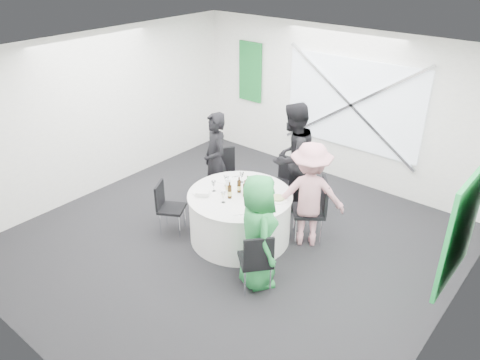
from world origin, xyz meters
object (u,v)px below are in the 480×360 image
Objects in this scene: chair_back_left at (224,172)px; person_man_back at (292,157)px; green_water_bottle at (251,190)px; chair_back at (285,179)px; clear_water_bottle at (228,186)px; chair_front_left at (167,204)px; banquet_table at (240,216)px; chair_back_right at (315,205)px; person_woman_pink at (309,195)px; chair_front_right at (257,258)px; person_woman_green at (258,232)px; person_man_back_left at (215,161)px.

person_man_back is at bearing -22.39° from chair_back_left.
green_water_bottle reaches higher than chair_back_left.
chair_back is 0.48× the size of person_man_back.
green_water_bottle is 1.06× the size of clear_water_bottle.
chair_back_left is at bearing 149.27° from green_water_bottle.
chair_front_left is 1.38m from green_water_bottle.
banquet_table is 1.55× the size of chair_back_right.
clear_water_bottle is at bearing -2.60° from person_woman_pink.
chair_back is at bearing 100.28° from green_water_bottle.
green_water_bottle is at bearing -83.45° from chair_back_left.
person_woman_pink is (0.79, -0.72, -0.11)m from person_man_back.
chair_back_right reaches higher than chair_front_left.
green_water_bottle is at bearing -81.67° from chair_back.
chair_back_left is at bearing -88.37° from chair_front_right.
chair_front_left is 1.86m from person_woman_green.
clear_water_bottle is (-0.24, -1.34, -0.05)m from person_man_back.
chair_front_right is 3.18× the size of clear_water_bottle.
chair_back_left is 2.42m from chair_front_right.
chair_back_right reaches higher than chair_front_right.
person_woman_pink reaches higher than chair_back_left.
chair_back_left reaches higher than chair_back.
banquet_table is at bearing 16.88° from clear_water_bottle.
chair_front_right is 3.01× the size of green_water_bottle.
chair_back is at bearing -158.23° from chair_back_right.
chair_back_left is at bearing 134.47° from clear_water_bottle.
clear_water_bottle is at bearing -87.54° from chair_front_left.
chair_back_right is 3.37× the size of green_water_bottle.
banquet_table is 0.96× the size of person_woman_pink.
chair_back is at bearing -22.10° from chair_back_left.
chair_back_right is at bearing -85.90° from chair_front_left.
chair_front_left is 2.18m from person_woman_pink.
clear_water_bottle is at bearing -92.98° from chair_back_right.
clear_water_bottle is (0.82, 0.51, 0.39)m from chair_front_left.
chair_front_right reaches higher than chair_front_left.
banquet_table is 1.15m from chair_front_left.
person_woman_pink is at bearing -55.58° from chair_back_right.
banquet_table is at bearing -90.00° from chair_front_left.
person_man_back is (0.10, 0.05, 0.41)m from chair_back.
clear_water_bottle is at bearing -163.12° from banquet_table.
green_water_bottle is at bearing -8.74° from person_woman_green.
banquet_table is at bearing 0.00° from person_man_back_left.
chair_front_left is 1.13m from person_man_back_left.
chair_back is 1.08m from chair_back_right.
chair_front_left reaches higher than banquet_table.
person_man_back_left is (0.05, 1.07, 0.35)m from chair_front_left.
person_man_back is 6.19× the size of green_water_bottle.
person_man_back_left is 0.95m from clear_water_bottle.
chair_back is at bearing -59.90° from person_man_back.
person_man_back_left reaches higher than banquet_table.
person_man_back_left is at bearing -147.78° from chair_back_left.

